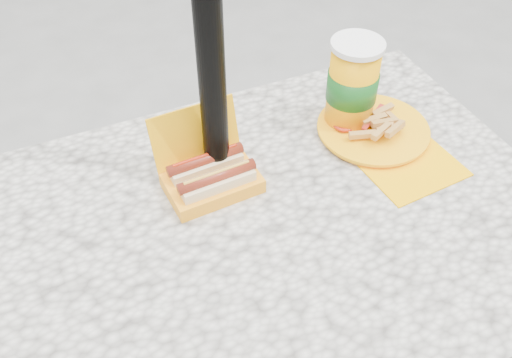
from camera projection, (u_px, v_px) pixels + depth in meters
name	position (u px, v px, depth m)	size (l,w,h in m)	color
picnic_table	(250.00, 263.00, 1.13)	(1.20, 0.80, 0.75)	beige
umbrella_pole	(208.00, 16.00, 0.91)	(0.05, 0.05, 2.20)	black
hotdog_box	(211.00, 175.00, 1.11)	(0.19, 0.16, 0.14)	#FFAA0A
fries_plate	(375.00, 131.00, 1.23)	(0.24, 0.33, 0.05)	#FFAD00
soda_cup	(352.00, 85.00, 1.20)	(0.11, 0.11, 0.21)	#FFA303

